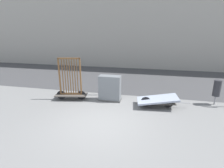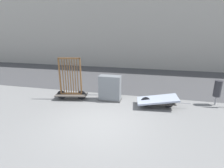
% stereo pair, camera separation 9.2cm
% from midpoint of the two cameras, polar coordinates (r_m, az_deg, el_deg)
% --- Properties ---
extents(ground_plane, '(60.00, 60.00, 0.00)m').
position_cam_midpoint_polar(ground_plane, '(6.99, -3.53, -12.59)').
color(ground_plane, slate).
extents(road_strip, '(56.00, 7.40, 0.01)m').
position_cam_midpoint_polar(road_strip, '(13.38, 5.02, 1.98)').
color(road_strip, '#424244').
rests_on(road_strip, ground_plane).
extents(bike_cart_with_bedframe, '(2.34, 0.92, 2.19)m').
position_cam_midpoint_polar(bike_cart_with_bedframe, '(9.22, -12.94, -0.65)').
color(bike_cart_with_bedframe, '#4C4742').
rests_on(bike_cart_with_bedframe, ground_plane).
extents(bike_cart_with_mattress, '(2.47, 1.16, 0.56)m').
position_cam_midpoint_polar(bike_cart_with_mattress, '(8.46, 14.89, -5.12)').
color(bike_cart_with_mattress, '#4C4742').
rests_on(bike_cart_with_mattress, ground_plane).
extents(utility_cabinet, '(1.15, 0.56, 1.30)m').
position_cam_midpoint_polar(utility_cabinet, '(8.89, -0.40, -1.65)').
color(utility_cabinet, '#4C4C4C').
rests_on(utility_cabinet, ground_plane).
extents(trash_bin, '(0.33, 0.33, 1.23)m').
position_cam_midpoint_polar(trash_bin, '(9.66, 31.46, -1.35)').
color(trash_bin, gray).
rests_on(trash_bin, ground_plane).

